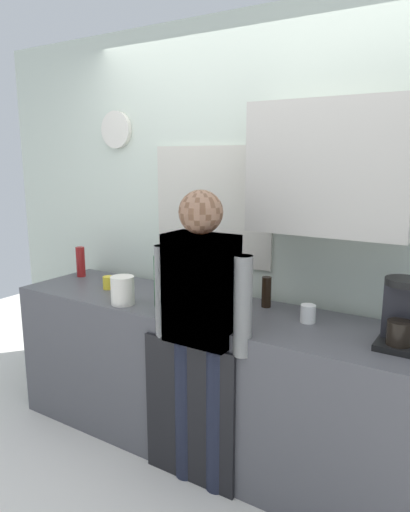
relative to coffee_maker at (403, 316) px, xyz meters
name	(u,v)px	position (x,y,z in m)	size (l,w,h in m)	color
ground_plane	(201,481)	(-0.91, -0.28, -1.04)	(8.00, 8.00, 0.00)	silver
kitchen_counter	(229,384)	(-0.91, 0.02, -0.59)	(2.89, 0.64, 0.90)	#4C4C51
dishwasher_panel	(189,414)	(-0.97, -0.32, -0.64)	(0.56, 0.02, 0.81)	black
back_wall_assembly	(270,224)	(-0.86, 0.42, 0.31)	(4.49, 0.42, 2.60)	silver
coffee_maker	(403,316)	(0.00, 0.00, 0.00)	(0.20, 0.20, 0.33)	black
bottle_red_vinegar	(81,262)	(-2.23, 0.14, -0.04)	(0.06, 0.06, 0.22)	maroon
bottle_green_wine	(160,281)	(-1.31, -0.10, 0.00)	(0.07, 0.07, 0.30)	#195923
bottle_dark_sauce	(266,292)	(-0.78, 0.21, -0.06)	(0.06, 0.06, 0.18)	black
bottle_amber_beer	(218,294)	(-0.95, -0.05, -0.03)	(0.06, 0.06, 0.23)	brown
cup_yellow_cup	(108,283)	(-1.83, 0.00, -0.10)	(0.07, 0.07, 0.09)	yellow
cup_terracotta_mug	(240,294)	(-0.96, 0.21, -0.10)	(0.08, 0.08, 0.09)	#B26647
cup_white_mug	(308,314)	(-0.48, 0.09, -0.10)	(0.08, 0.08, 0.10)	white
storage_canister	(123,290)	(-1.52, -0.20, -0.06)	(0.14, 0.14, 0.17)	silver
person_at_sink	(201,318)	(-0.91, -0.28, -0.09)	(0.57, 0.22, 1.60)	black
person_guest	(201,318)	(-0.91, -0.28, -0.09)	(0.57, 0.22, 1.60)	#3F4766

